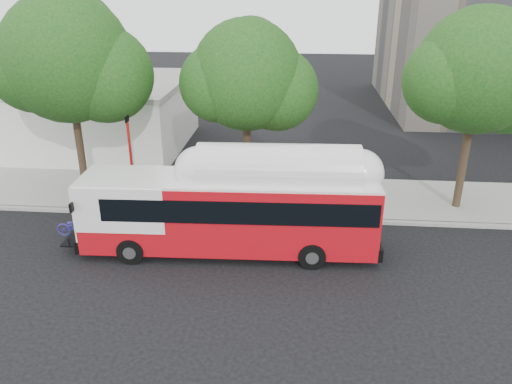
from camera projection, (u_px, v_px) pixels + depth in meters
The scene contains 10 objects.
ground at pixel (258, 263), 19.18m from camera, with size 120.00×120.00×0.00m, color black.
sidewalk at pixel (268, 195), 25.11m from camera, with size 60.00×5.00×0.15m, color gray.
curb_strip at pixel (265, 217), 22.72m from camera, with size 60.00×0.30×0.15m, color gray.
red_curb_segment at pixel (200, 215), 22.96m from camera, with size 10.00×0.32×0.16m, color maroon.
street_tree_left at pixel (79, 63), 22.36m from camera, with size 6.67×5.80×9.74m.
street_tree_mid at pixel (256, 80), 22.46m from camera, with size 5.75×5.00×8.62m.
street_tree_right at pixel (488, 76), 21.35m from camera, with size 6.21×5.40×9.18m.
low_commercial_bldg at pixel (60, 112), 32.27m from camera, with size 16.20×10.20×4.25m.
transit_bus at pixel (231, 213), 19.42m from camera, with size 12.30×2.92×3.61m.
signal_pole at pixel (131, 163), 22.85m from camera, with size 0.13×0.43×4.51m.
Camera 1 is at (1.36, -16.51, 10.05)m, focal length 35.00 mm.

